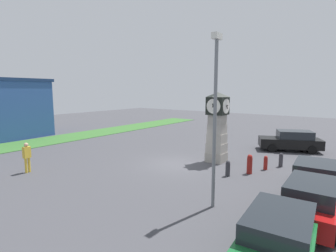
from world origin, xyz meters
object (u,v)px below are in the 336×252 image
clock_tower (217,126)px  car_by_building (315,177)px  bollard_far_row (266,163)px  pedestrian_crossing_lot (218,122)px  car_navy_sedan (280,232)px  pedestrian_by_cars (27,155)px  bollard_near_tower (228,168)px  car_far_lot (291,141)px  car_near_tower (311,200)px  street_lamp_near_road (215,111)px  bollard_mid_row (250,164)px  bollard_end_row (281,160)px

clock_tower → car_by_building: bearing=-110.6°
bollard_far_row → pedestrian_crossing_lot: pedestrian_crossing_lot is taller
car_navy_sedan → clock_tower: bearing=36.4°
car_by_building → pedestrian_by_cars: 15.45m
bollard_near_tower → clock_tower: bearing=38.3°
car_by_building → car_far_lot: 9.22m
car_near_tower → pedestrian_by_cars: (-3.53, 14.29, 0.23)m
bollard_far_row → car_near_tower: (-5.39, -3.22, 0.36)m
pedestrian_by_cars → street_lamp_near_road: street_lamp_near_road is taller
bollard_mid_row → bollard_end_row: (2.54, -1.11, -0.12)m
car_navy_sedan → car_far_lot: car_far_lot is taller
car_near_tower → car_by_building: size_ratio=1.09×
clock_tower → bollard_end_row: clock_tower is taller
car_navy_sedan → street_lamp_near_road: street_lamp_near_road is taller
bollard_far_row → pedestrian_crossing_lot: 16.21m
bollard_mid_row → car_near_tower: 5.52m
clock_tower → bollard_end_row: (1.31, -3.83, -1.96)m
bollard_end_row → pedestrian_by_cars: size_ratio=0.50×
bollard_end_row → car_by_building: size_ratio=0.22×
clock_tower → pedestrian_by_cars: bearing=138.4°
car_navy_sedan → street_lamp_near_road: size_ratio=0.67×
car_near_tower → pedestrian_crossing_lot: size_ratio=2.58×
pedestrian_crossing_lot → street_lamp_near_road: (-19.63, -9.31, 3.01)m
bollard_mid_row → car_far_lot: car_far_lot is taller
pedestrian_crossing_lot → car_far_lot: bearing=-125.1°
bollard_end_row → car_near_tower: size_ratio=0.20×
clock_tower → car_far_lot: clock_tower is taller
pedestrian_crossing_lot → pedestrian_by_cars: size_ratio=0.97×
car_near_tower → car_by_building: (2.95, 0.27, -0.01)m
car_by_building → car_far_lot: size_ratio=0.83×
pedestrian_by_cars → pedestrian_crossing_lot: bearing=-4.0°
bollard_near_tower → car_far_lot: 8.95m
pedestrian_by_cars → street_lamp_near_road: size_ratio=0.26×
bollard_end_row → pedestrian_crossing_lot: size_ratio=0.52×
clock_tower → pedestrian_by_cars: size_ratio=2.62×
car_far_lot → pedestrian_crossing_lot: (6.77, 9.63, 0.17)m
bollard_mid_row → car_far_lot: (7.67, -0.62, 0.25)m
bollard_mid_row → car_navy_sedan: car_navy_sedan is taller
bollard_far_row → car_near_tower: size_ratio=0.19×
clock_tower → pedestrian_crossing_lot: clock_tower is taller
bollard_end_row → pedestrian_crossing_lot: 15.63m
bollard_near_tower → car_far_lot: car_far_lot is taller
clock_tower → bollard_end_row: size_ratio=5.24×
clock_tower → car_far_lot: 7.42m
car_near_tower → street_lamp_near_road: street_lamp_near_road is taller
bollard_mid_row → car_far_lot: bearing=-4.6°
clock_tower → street_lamp_near_road: bearing=-154.9°
bollard_far_row → car_near_tower: bearing=-149.1°
bollard_mid_row → car_near_tower: bearing=-137.3°
car_far_lot → bollard_far_row: bearing=179.1°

